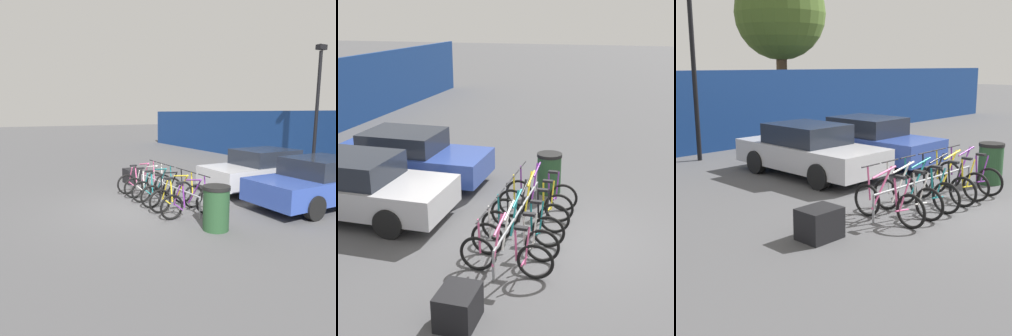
{
  "view_description": "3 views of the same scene",
  "coord_description": "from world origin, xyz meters",
  "views": [
    {
      "loc": [
        8.1,
        -3.88,
        2.66
      ],
      "look_at": [
        -1.47,
        1.38,
        0.81
      ],
      "focal_mm": 35.0,
      "sensor_mm": 36.0,
      "label": 1
    },
    {
      "loc": [
        -8.74,
        -1.43,
        4.38
      ],
      "look_at": [
        1.15,
        1.35,
        0.96
      ],
      "focal_mm": 50.0,
      "sensor_mm": 36.0,
      "label": 2
    },
    {
      "loc": [
        -8.48,
        -4.74,
        2.93
      ],
      "look_at": [
        -1.06,
        2.39,
        0.66
      ],
      "focal_mm": 50.0,
      "sensor_mm": 36.0,
      "label": 3
    }
  ],
  "objects": [
    {
      "name": "bicycle_black",
      "position": [
        0.05,
        0.53,
        0.38
      ],
      "size": [
        0.68,
        1.71,
        1.05
      ],
      "rotation": [
        0.0,
        0.0,
        -0.04
      ],
      "color": "black",
      "rests_on": "ground"
    },
    {
      "name": "lamp_post",
      "position": [
        -1.24,
        8.5,
        3.06
      ],
      "size": [
        0.24,
        0.44,
        5.43
      ],
      "color": "black",
      "rests_on": "ground"
    },
    {
      "name": "bicycle_purple",
      "position": [
        1.23,
        0.53,
        0.38
      ],
      "size": [
        0.68,
        1.71,
        1.05
      ],
      "rotation": [
        0.0,
        0.0,
        0.03
      ],
      "color": "black",
      "rests_on": "ground"
    },
    {
      "name": "bicycle_teal",
      "position": [
        -0.6,
        0.53,
        0.38
      ],
      "size": [
        0.68,
        1.71,
        1.05
      ],
      "rotation": [
        0.0,
        0.0,
        0.07
      ],
      "color": "black",
      "rests_on": "ground"
    },
    {
      "name": "trash_bin",
      "position": [
        2.33,
        0.55,
        0.52
      ],
      "size": [
        0.63,
        0.63,
        1.03
      ],
      "color": "#234728",
      "rests_on": "ground"
    },
    {
      "name": "car_silver",
      "position": [
        -0.23,
        4.48,
        0.69
      ],
      "size": [
        1.91,
        4.33,
        1.4
      ],
      "color": "#B7B7BC",
      "rests_on": "ground"
    },
    {
      "name": "bike_rack",
      "position": [
        -0.28,
        0.67,
        0.48
      ],
      "size": [
        3.57,
        0.04,
        0.57
      ],
      "color": "gray",
      "rests_on": "ground"
    },
    {
      "name": "bicycle_yellow",
      "position": [
        0.6,
        0.53,
        0.38
      ],
      "size": [
        0.68,
        1.71,
        1.05
      ],
      "rotation": [
        0.0,
        0.0,
        -0.01
      ],
      "color": "black",
      "rests_on": "ground"
    },
    {
      "name": "bicycle_white",
      "position": [
        -1.2,
        0.53,
        0.38
      ],
      "size": [
        0.68,
        1.71,
        1.05
      ],
      "rotation": [
        0.0,
        0.0,
        0.05
      ],
      "color": "black",
      "rests_on": "ground"
    },
    {
      "name": "bicycle_pink",
      "position": [
        -1.8,
        0.53,
        0.38
      ],
      "size": [
        0.68,
        1.71,
        1.05
      ],
      "rotation": [
        0.0,
        0.0,
        0.01
      ],
      "color": "black",
      "rests_on": "ground"
    },
    {
      "name": "car_blue",
      "position": [
        2.13,
        4.39,
        0.69
      ],
      "size": [
        1.91,
        4.33,
        1.4
      ],
      "color": "#2D479E",
      "rests_on": "ground"
    },
    {
      "name": "ground_plane",
      "position": [
        0.0,
        0.0,
        0.0
      ],
      "size": [
        120.0,
        120.0,
        0.0
      ],
      "primitive_type": "plane",
      "color": "#4C4C4F"
    },
    {
      "name": "cargo_crate",
      "position": [
        -3.29,
        0.83,
        0.28
      ],
      "size": [
        0.7,
        0.56,
        0.55
      ],
      "primitive_type": "cube",
      "color": "black",
      "rests_on": "ground"
    }
  ]
}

